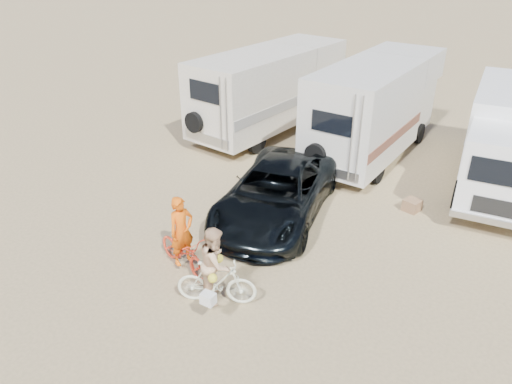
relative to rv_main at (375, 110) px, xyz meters
The scene contains 11 objects.
ground 7.51m from the rv_main, 88.34° to the right, with size 140.00×140.00×0.00m, color tan.
rv_main is the anchor object (origin of this frame).
rv_left 4.51m from the rv_main, behind, with size 2.50×7.38×3.26m, color white, non-canonical shape.
box_truck 4.47m from the rv_main, ahead, with size 2.42×6.98×3.01m, color white, non-canonical shape.
dark_suv 5.91m from the rv_main, 97.55° to the right, with size 2.55×5.54×1.54m, color black.
bike_man 9.32m from the rv_main, 99.10° to the right, with size 0.63×1.80×0.94m, color #EB3D20.
bike_woman 9.80m from the rv_main, 90.27° to the right, with size 0.50×1.77×1.06m, color beige.
rider_man 9.27m from the rv_main, 99.10° to the right, with size 0.64×0.42×1.76m, color #E4560A.
rider_woman 9.76m from the rv_main, 90.27° to the right, with size 0.84×0.66×1.73m, color tan.
cooler 6.02m from the rv_main, 106.85° to the right, with size 0.56×0.41×0.45m, color #2E5F90.
crate 4.50m from the rv_main, 53.94° to the right, with size 0.44×0.44×0.35m, color #876243.
Camera 1 is at (4.87, -9.16, 7.19)m, focal length 34.18 mm.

